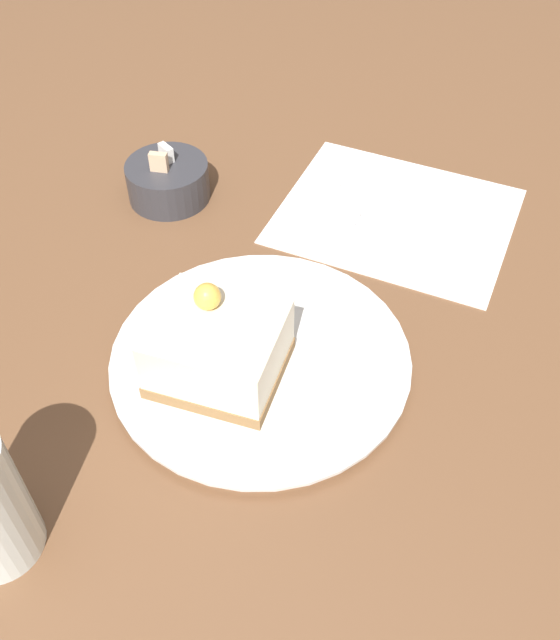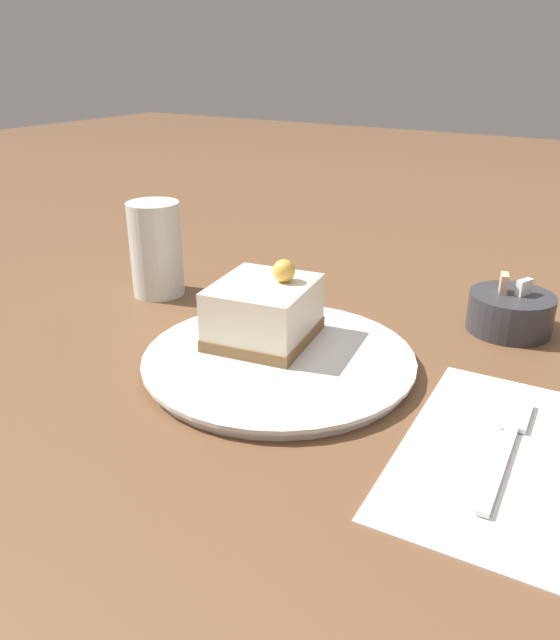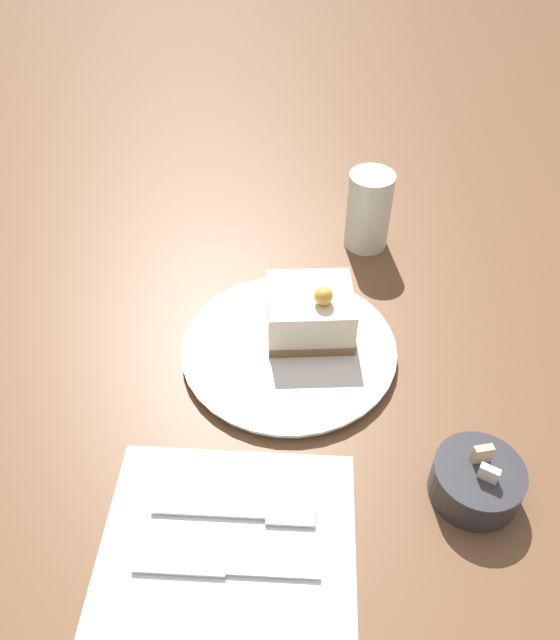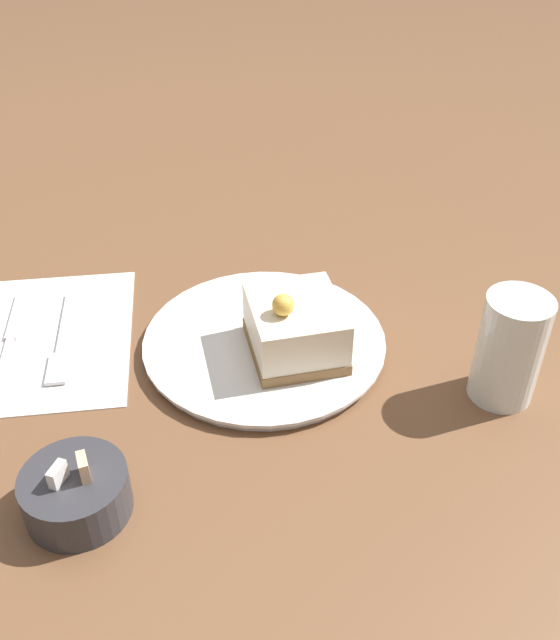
{
  "view_description": "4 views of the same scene",
  "coord_description": "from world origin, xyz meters",
  "px_view_note": "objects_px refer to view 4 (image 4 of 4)",
  "views": [
    {
      "loc": [
        -0.35,
        -0.18,
        0.51
      ],
      "look_at": [
        0.03,
        0.02,
        0.05
      ],
      "focal_mm": 40.0,
      "sensor_mm": 36.0,
      "label": 1
    },
    {
      "loc": [
        0.32,
        -0.44,
        0.3
      ],
      "look_at": [
        0.0,
        0.05,
        0.04
      ],
      "focal_mm": 35.0,
      "sensor_mm": 36.0,
      "label": 2
    },
    {
      "loc": [
        0.55,
        0.09,
        0.6
      ],
      "look_at": [
        0.02,
        0.02,
        0.06
      ],
      "focal_mm": 35.0,
      "sensor_mm": 36.0,
      "label": 3
    },
    {
      "loc": [
        0.03,
        0.66,
        0.52
      ],
      "look_at": [
        -0.0,
        0.04,
        0.05
      ],
      "focal_mm": 40.0,
      "sensor_mm": 36.0,
      "label": 4
    }
  ],
  "objects_px": {
    "plate": "(264,342)",
    "sugar_bowl": "(76,493)",
    "fork": "(62,343)",
    "cake_slice": "(295,328)",
    "knife": "(13,330)",
    "drinking_glass": "(510,349)"
  },
  "relations": [
    {
      "from": "fork",
      "to": "sugar_bowl",
      "type": "height_order",
      "value": "sugar_bowl"
    },
    {
      "from": "fork",
      "to": "sugar_bowl",
      "type": "relative_size",
      "value": 1.81
    },
    {
      "from": "cake_slice",
      "to": "fork",
      "type": "bearing_deg",
      "value": -17.79
    },
    {
      "from": "sugar_bowl",
      "to": "drinking_glass",
      "type": "distance_m",
      "value": 0.44
    },
    {
      "from": "plate",
      "to": "cake_slice",
      "type": "height_order",
      "value": "cake_slice"
    },
    {
      "from": "plate",
      "to": "sugar_bowl",
      "type": "distance_m",
      "value": 0.28
    },
    {
      "from": "cake_slice",
      "to": "sugar_bowl",
      "type": "relative_size",
      "value": 1.32
    },
    {
      "from": "cake_slice",
      "to": "drinking_glass",
      "type": "distance_m",
      "value": 0.22
    },
    {
      "from": "plate",
      "to": "cake_slice",
      "type": "distance_m",
      "value": 0.06
    },
    {
      "from": "fork",
      "to": "sugar_bowl",
      "type": "distance_m",
      "value": 0.24
    },
    {
      "from": "knife",
      "to": "drinking_glass",
      "type": "xyz_separation_m",
      "value": [
        -0.54,
        0.14,
        0.06
      ]
    },
    {
      "from": "drinking_glass",
      "to": "plate",
      "type": "bearing_deg",
      "value": -20.29
    },
    {
      "from": "fork",
      "to": "plate",
      "type": "bearing_deg",
      "value": 172.02
    },
    {
      "from": "knife",
      "to": "fork",
      "type": "bearing_deg",
      "value": 150.87
    },
    {
      "from": "fork",
      "to": "sugar_bowl",
      "type": "bearing_deg",
      "value": 99.73
    },
    {
      "from": "plate",
      "to": "knife",
      "type": "distance_m",
      "value": 0.3
    },
    {
      "from": "knife",
      "to": "drinking_glass",
      "type": "bearing_deg",
      "value": 161.8
    },
    {
      "from": "knife",
      "to": "sugar_bowl",
      "type": "height_order",
      "value": "sugar_bowl"
    },
    {
      "from": "fork",
      "to": "knife",
      "type": "xyz_separation_m",
      "value": [
        0.06,
        -0.03,
        0.0
      ]
    },
    {
      "from": "knife",
      "to": "drinking_glass",
      "type": "distance_m",
      "value": 0.56
    },
    {
      "from": "fork",
      "to": "cake_slice",
      "type": "bearing_deg",
      "value": 167.56
    },
    {
      "from": "knife",
      "to": "sugar_bowl",
      "type": "bearing_deg",
      "value": 110.42
    }
  ]
}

